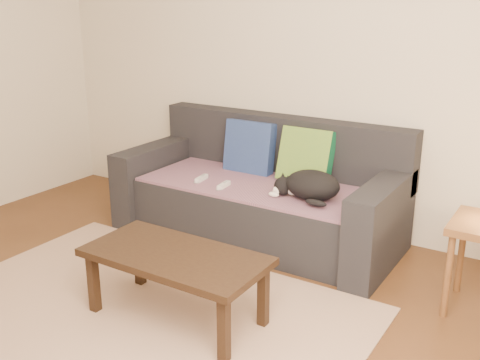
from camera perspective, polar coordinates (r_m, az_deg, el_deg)
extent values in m
plane|color=brown|center=(3.23, -12.60, -14.80)|extent=(4.50, 4.50, 0.00)
cube|color=beige|center=(4.38, 5.14, 12.24)|extent=(4.50, 0.04, 2.60)
cube|color=#232328|center=(4.20, 1.60, -3.25)|extent=(1.70, 0.78, 0.42)
cube|color=#232328|center=(4.41, 4.31, 3.63)|extent=(2.10, 0.18, 0.45)
cube|color=#232328|center=(4.70, -8.40, 0.02)|extent=(0.20, 0.90, 0.60)
cube|color=#232328|center=(3.81, 14.04, -4.62)|extent=(0.20, 0.90, 0.60)
cube|color=#482B52|center=(4.11, 1.49, -0.47)|extent=(1.66, 0.74, 0.02)
cube|color=#131954|center=(4.37, 0.98, 3.36)|extent=(0.40, 0.16, 0.41)
cube|color=#0E5B38|center=(4.15, 6.71, 2.46)|extent=(0.40, 0.21, 0.41)
ellipsoid|color=black|center=(3.78, 7.38, -0.52)|extent=(0.46, 0.41, 0.20)
sphere|color=black|center=(3.84, 4.43, -0.61)|extent=(0.17, 0.17, 0.13)
sphere|color=white|center=(3.82, 3.76, -1.03)|extent=(0.07, 0.07, 0.05)
ellipsoid|color=black|center=(3.64, 7.72, -2.32)|extent=(0.16, 0.11, 0.04)
cube|color=white|center=(4.18, -3.93, 0.17)|extent=(0.06, 0.15, 0.03)
cube|color=white|center=(4.02, -1.66, -0.53)|extent=(0.05, 0.15, 0.03)
cylinder|color=brown|center=(3.38, 20.36, -9.15)|extent=(0.04, 0.04, 0.50)
cylinder|color=brown|center=(3.69, 21.55, -6.96)|extent=(0.04, 0.04, 0.50)
cube|color=tan|center=(3.32, -10.75, -13.61)|extent=(2.50, 1.80, 0.01)
cube|color=black|center=(3.11, -6.59, -7.74)|extent=(1.01, 0.51, 0.04)
cube|color=black|center=(3.35, -14.64, -10.12)|extent=(0.05, 0.05, 0.37)
cube|color=black|center=(2.84, -1.64, -15.00)|extent=(0.05, 0.05, 0.37)
cube|color=black|center=(3.59, -10.18, -7.83)|extent=(0.05, 0.05, 0.37)
cube|color=black|center=(3.12, 2.38, -11.74)|extent=(0.05, 0.05, 0.37)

